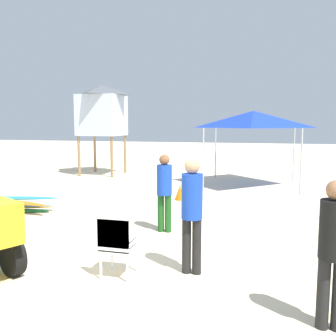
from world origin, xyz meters
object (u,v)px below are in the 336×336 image
at_px(surfboard_pile, 12,204).
at_px(lifeguard_near_center, 192,208).
at_px(stacked_plastic_chairs, 116,239).
at_px(lifeguard_near_right, 334,245).
at_px(lifeguard_tower, 102,110).
at_px(traffic_cone_near, 180,193).
at_px(popup_canopy, 253,119).
at_px(lifeguard_near_left, 164,188).

xyz_separation_m(surfboard_pile, lifeguard_near_center, (5.34, -2.72, 0.84)).
height_order(stacked_plastic_chairs, lifeguard_near_center, lifeguard_near_center).
distance_m(lifeguard_near_right, lifeguard_tower, 13.78).
bearing_deg(lifeguard_near_right, lifeguard_tower, 125.47).
bearing_deg(lifeguard_near_center, lifeguard_tower, 121.46).
height_order(stacked_plastic_chairs, traffic_cone_near, stacked_plastic_chairs).
bearing_deg(popup_canopy, traffic_cone_near, -121.74).
bearing_deg(surfboard_pile, traffic_cone_near, 33.58).
xyz_separation_m(lifeguard_near_left, popup_canopy, (1.59, 6.56, 1.51)).
relative_size(stacked_plastic_chairs, lifeguard_tower, 0.25).
bearing_deg(stacked_plastic_chairs, lifeguard_near_left, 88.64).
bearing_deg(lifeguard_near_left, lifeguard_near_center, -63.83).
bearing_deg(lifeguard_near_left, lifeguard_near_right, -48.33).
relative_size(lifeguard_near_right, popup_canopy, 0.53).
bearing_deg(lifeguard_near_right, traffic_cone_near, 116.53).
bearing_deg(lifeguard_near_center, surfboard_pile, 153.05).
relative_size(lifeguard_near_center, lifeguard_tower, 0.44).
distance_m(lifeguard_near_right, traffic_cone_near, 7.25).
relative_size(stacked_plastic_chairs, popup_canopy, 0.32).
bearing_deg(lifeguard_tower, popup_canopy, -11.89).
distance_m(lifeguard_near_center, popup_canopy, 8.71).
height_order(stacked_plastic_chairs, surfboard_pile, stacked_plastic_chairs).
bearing_deg(popup_canopy, lifeguard_tower, 168.11).
xyz_separation_m(surfboard_pile, lifeguard_tower, (-0.77, 7.27, 2.71)).
xyz_separation_m(lifeguard_near_left, traffic_cone_near, (-0.42, 3.31, -0.73)).
height_order(lifeguard_near_center, popup_canopy, popup_canopy).
bearing_deg(popup_canopy, surfboard_pile, -135.40).
relative_size(surfboard_pile, lifeguard_near_right, 1.47).
bearing_deg(stacked_plastic_chairs, lifeguard_near_right, -13.25).
distance_m(stacked_plastic_chairs, lifeguard_near_center, 1.22).
distance_m(surfboard_pile, lifeguard_near_center, 6.05).
distance_m(lifeguard_near_right, popup_canopy, 9.89).
relative_size(surfboard_pile, traffic_cone_near, 5.56).
bearing_deg(lifeguard_near_center, traffic_cone_near, 104.87).
height_order(lifeguard_tower, traffic_cone_near, lifeguard_tower).
bearing_deg(lifeguard_near_center, lifeguard_near_right, -31.96).
xyz_separation_m(lifeguard_near_center, traffic_cone_near, (-1.41, 5.32, -0.81)).
distance_m(lifeguard_near_left, traffic_cone_near, 3.41).
distance_m(lifeguard_near_center, lifeguard_near_right, 2.13).
distance_m(surfboard_pile, popup_canopy, 8.64).
height_order(popup_canopy, traffic_cone_near, popup_canopy).
height_order(lifeguard_near_right, lifeguard_tower, lifeguard_tower).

